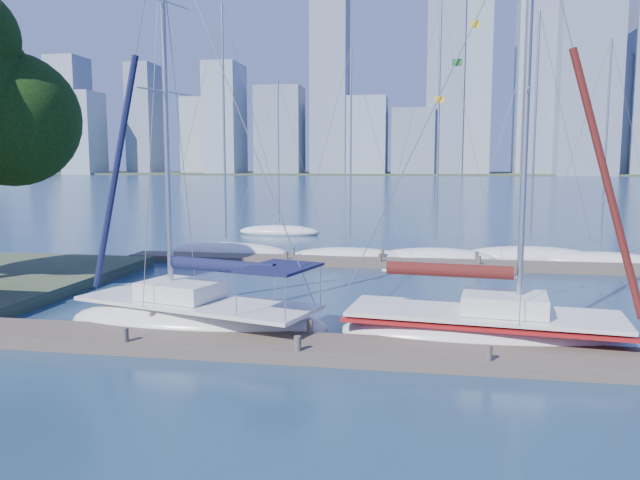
# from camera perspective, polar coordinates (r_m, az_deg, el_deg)

# --- Properties ---
(ground) EXTENTS (700.00, 700.00, 0.00)m
(ground) POSITION_cam_1_polar(r_m,az_deg,el_deg) (18.07, -1.46, -10.46)
(ground) COLOR #17304B
(ground) RESTS_ON ground
(near_dock) EXTENTS (26.00, 2.00, 0.40)m
(near_dock) POSITION_cam_1_polar(r_m,az_deg,el_deg) (18.01, -1.46, -9.85)
(near_dock) COLOR #4B4037
(near_dock) RESTS_ON ground
(far_dock) EXTENTS (30.00, 1.80, 0.36)m
(far_dock) POSITION_cam_1_polar(r_m,az_deg,el_deg) (33.35, 7.34, -2.10)
(far_dock) COLOR #4B4037
(far_dock) RESTS_ON ground
(far_shore) EXTENTS (800.00, 100.00, 1.50)m
(far_shore) POSITION_cam_1_polar(r_m,az_deg,el_deg) (336.96, 9.34, 5.98)
(far_shore) COLOR #38472D
(far_shore) RESTS_ON ground
(sailboat_navy) EXTENTS (9.12, 5.12, 13.77)m
(sailboat_navy) POSITION_cam_1_polar(r_m,az_deg,el_deg) (20.64, -11.27, -5.35)
(sailboat_navy) COLOR silver
(sailboat_navy) RESTS_ON ground
(sailboat_maroon) EXTENTS (8.89, 3.77, 13.26)m
(sailboat_maroon) POSITION_cam_1_polar(r_m,az_deg,el_deg) (19.43, 14.74, -6.36)
(sailboat_maroon) COLOR silver
(sailboat_maroon) RESTS_ON ground
(bg_boat_0) EXTENTS (7.61, 2.87, 14.80)m
(bg_boat_0) POSITION_cam_1_polar(r_m,az_deg,el_deg) (37.16, -8.55, -1.01)
(bg_boat_0) COLOR silver
(bg_boat_0) RESTS_ON ground
(bg_boat_1) EXTENTS (6.97, 4.20, 12.07)m
(bg_boat_1) POSITION_cam_1_polar(r_m,az_deg,el_deg) (35.28, 2.76, -1.44)
(bg_boat_1) COLOR silver
(bg_boat_1) RESTS_ON ground
(bg_boat_2) EXTENTS (6.82, 3.93, 14.49)m
(bg_boat_2) POSITION_cam_1_polar(r_m,az_deg,el_deg) (35.36, 10.51, -1.47)
(bg_boat_2) COLOR silver
(bg_boat_2) RESTS_ON ground
(bg_boat_3) EXTENTS (7.79, 4.69, 13.93)m
(bg_boat_3) POSITION_cam_1_polar(r_m,az_deg,el_deg) (36.88, 18.61, -1.37)
(bg_boat_3) COLOR silver
(bg_boat_3) RESTS_ON ground
(bg_boat_4) EXTENTS (6.64, 3.24, 12.18)m
(bg_boat_4) POSITION_cam_1_polar(r_m,az_deg,el_deg) (36.94, 24.20, -1.68)
(bg_boat_4) COLOR silver
(bg_boat_4) RESTS_ON ground
(bg_boat_6) EXTENTS (6.52, 2.97, 11.95)m
(bg_boat_6) POSITION_cam_1_polar(r_m,az_deg,el_deg) (48.21, -3.76, 0.82)
(bg_boat_6) COLOR silver
(bg_boat_6) RESTS_ON ground
(skyline) EXTENTS (502.48, 51.31, 125.69)m
(skyline) POSITION_cam_1_polar(r_m,az_deg,el_deg) (309.64, 14.60, 12.47)
(skyline) COLOR #8191A7
(skyline) RESTS_ON ground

